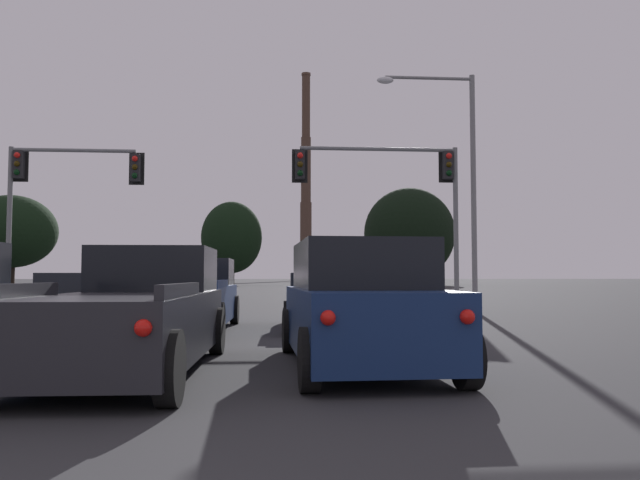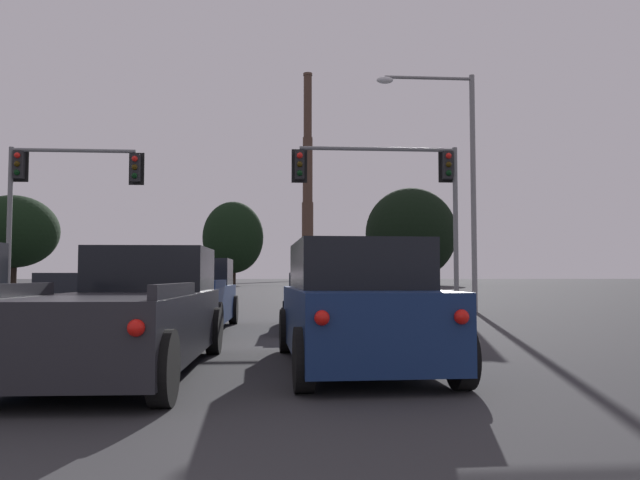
# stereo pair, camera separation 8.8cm
# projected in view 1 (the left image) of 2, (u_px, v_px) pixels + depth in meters

# --- Properties ---
(sedan_left_lane_front) EXTENTS (2.14, 4.76, 1.43)m
(sedan_left_lane_front) POSITION_uv_depth(u_px,v_px,m) (79.00, 302.00, 16.05)
(sedan_left_lane_front) COLOR silver
(sedan_left_lane_front) RESTS_ON ground_plane
(pickup_truck_center_lane_second) EXTENTS (2.30, 5.54, 1.82)m
(pickup_truck_center_lane_second) POSITION_uv_depth(u_px,v_px,m) (134.00, 314.00, 8.89)
(pickup_truck_center_lane_second) COLOR #232328
(pickup_truck_center_lane_second) RESTS_ON ground_plane
(suv_right_lane_second) EXTENTS (2.25, 4.96, 1.86)m
(suv_right_lane_second) POSITION_uv_depth(u_px,v_px,m) (360.00, 306.00, 9.26)
(suv_right_lane_second) COLOR navy
(suv_right_lane_second) RESTS_ON ground_plane
(pickup_truck_center_lane_front) EXTENTS (2.26, 5.53, 1.82)m
(pickup_truck_center_lane_front) POSITION_uv_depth(u_px,v_px,m) (190.00, 298.00, 15.63)
(pickup_truck_center_lane_front) COLOR navy
(pickup_truck_center_lane_front) RESTS_ON ground_plane
(sedan_right_lane_front) EXTENTS (2.08, 4.74, 1.43)m
(sedan_right_lane_front) POSITION_uv_depth(u_px,v_px,m) (322.00, 303.00, 16.00)
(sedan_right_lane_front) COLOR navy
(sedan_right_lane_front) RESTS_ON ground_plane
(traffic_light_overhead_left) EXTENTS (5.09, 0.50, 6.21)m
(traffic_light_overhead_left) POSITION_uv_depth(u_px,v_px,m) (54.00, 186.00, 23.45)
(traffic_light_overhead_left) COLOR slate
(traffic_light_overhead_left) RESTS_ON ground_plane
(traffic_light_overhead_right) EXTENTS (6.31, 0.50, 6.16)m
(traffic_light_overhead_right) POSITION_uv_depth(u_px,v_px,m) (402.00, 185.00, 23.11)
(traffic_light_overhead_right) COLOR slate
(traffic_light_overhead_right) RESTS_ON ground_plane
(street_lamp) EXTENTS (3.78, 0.36, 9.02)m
(street_lamp) POSITION_uv_depth(u_px,v_px,m) (458.00, 165.00, 23.59)
(street_lamp) COLOR slate
(street_lamp) RESTS_ON ground_plane
(smokestack) EXTENTS (5.32, 5.32, 60.99)m
(smokestack) POSITION_uv_depth(u_px,v_px,m) (306.00, 199.00, 181.11)
(smokestack) COLOR #3C2B22
(smokestack) RESTS_ON ground_plane
(treeline_far_right) EXTENTS (12.89, 11.60, 13.07)m
(treeline_far_right) POSITION_uv_depth(u_px,v_px,m) (11.00, 232.00, 89.95)
(treeline_far_right) COLOR black
(treeline_far_right) RESTS_ON ground_plane
(treeline_right_mid) EXTENTS (13.65, 12.28, 14.63)m
(treeline_right_mid) POSITION_uv_depth(u_px,v_px,m) (409.00, 234.00, 93.60)
(treeline_right_mid) COLOR black
(treeline_right_mid) RESTS_ON ground_plane
(treeline_left_mid) EXTENTS (8.75, 7.87, 12.12)m
(treeline_left_mid) POSITION_uv_depth(u_px,v_px,m) (232.00, 237.00, 89.91)
(treeline_left_mid) COLOR black
(treeline_left_mid) RESTS_ON ground_plane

